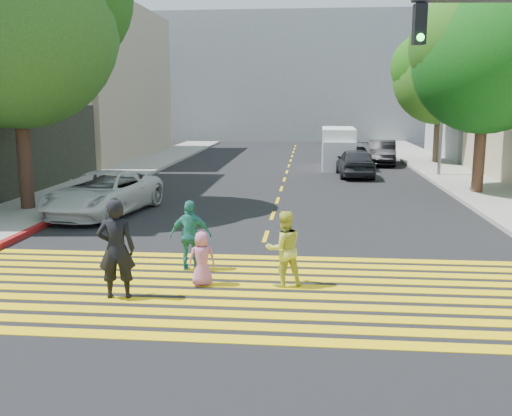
# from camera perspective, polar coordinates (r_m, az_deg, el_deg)

# --- Properties ---
(ground) EXTENTS (120.00, 120.00, 0.00)m
(ground) POSITION_cam_1_polar(r_m,az_deg,el_deg) (10.67, -1.53, -10.43)
(ground) COLOR black
(sidewalk_left) EXTENTS (3.00, 40.00, 0.15)m
(sidewalk_left) POSITION_cam_1_polar(r_m,az_deg,el_deg) (33.54, -11.53, 4.05)
(sidewalk_left) COLOR gray
(sidewalk_left) RESTS_ON ground
(sidewalk_right) EXTENTS (3.00, 60.00, 0.15)m
(sidewalk_right) POSITION_cam_1_polar(r_m,az_deg,el_deg) (26.20, 21.47, 1.70)
(sidewalk_right) COLOR gray
(sidewalk_right) RESTS_ON ground
(curb_red) EXTENTS (0.20, 8.00, 0.16)m
(curb_red) POSITION_cam_1_polar(r_m,az_deg,el_deg) (18.23, -21.21, -1.95)
(curb_red) COLOR maroon
(curb_red) RESTS_ON ground
(crosswalk) EXTENTS (13.40, 5.30, 0.01)m
(crosswalk) POSITION_cam_1_polar(r_m,az_deg,el_deg) (11.86, -0.79, -8.19)
(crosswalk) COLOR yellow
(crosswalk) RESTS_ON ground
(lane_line) EXTENTS (0.12, 34.40, 0.01)m
(lane_line) POSITION_cam_1_polar(r_m,az_deg,el_deg) (32.63, 3.21, 3.95)
(lane_line) COLOR yellow
(lane_line) RESTS_ON ground
(building_left_tan) EXTENTS (12.00, 16.00, 10.00)m
(building_left_tan) POSITION_cam_1_polar(r_m,az_deg,el_deg) (41.62, -19.48, 11.72)
(building_left_tan) COLOR tan
(building_left_tan) RESTS_ON ground
(backdrop_block) EXTENTS (30.00, 8.00, 12.00)m
(backdrop_block) POSITION_cam_1_polar(r_m,az_deg,el_deg) (57.93, 4.27, 12.83)
(backdrop_block) COLOR gray
(backdrop_block) RESTS_ON ground
(tree_left) EXTENTS (9.00, 8.98, 9.91)m
(tree_left) POSITION_cam_1_polar(r_m,az_deg,el_deg) (21.37, -22.81, 17.53)
(tree_left) COLOR #331C15
(tree_left) RESTS_ON ground
(tree_right_near) EXTENTS (6.89, 6.44, 8.44)m
(tree_right_near) POSITION_cam_1_polar(r_m,az_deg,el_deg) (25.03, 22.24, 14.21)
(tree_right_near) COLOR #453421
(tree_right_near) RESTS_ON ground
(tree_right_far) EXTENTS (6.37, 5.85, 8.17)m
(tree_right_far) POSITION_cam_1_polar(r_m,az_deg,el_deg) (36.41, 18.11, 12.84)
(tree_right_far) COLOR #483B28
(tree_right_far) RESTS_ON ground
(pedestrian_man) EXTENTS (0.80, 0.61, 1.99)m
(pedestrian_man) POSITION_cam_1_polar(r_m,az_deg,el_deg) (11.47, -13.80, -4.02)
(pedestrian_man) COLOR black
(pedestrian_man) RESTS_ON ground
(pedestrian_woman) EXTENTS (0.95, 0.85, 1.61)m
(pedestrian_woman) POSITION_cam_1_polar(r_m,az_deg,el_deg) (11.93, 2.81, -4.09)
(pedestrian_woman) COLOR #D0D245
(pedestrian_woman) RESTS_ON ground
(pedestrian_child) EXTENTS (0.66, 0.53, 1.16)m
(pedestrian_child) POSITION_cam_1_polar(r_m,az_deg,el_deg) (12.04, -5.44, -5.07)
(pedestrian_child) COLOR #BB638F
(pedestrian_child) RESTS_ON ground
(pedestrian_extra) EXTENTS (0.98, 0.47, 1.62)m
(pedestrian_extra) POSITION_cam_1_polar(r_m,az_deg,el_deg) (13.11, -6.55, -2.75)
(pedestrian_extra) COLOR teal
(pedestrian_extra) RESTS_ON ground
(white_sedan) EXTENTS (3.20, 5.56, 1.46)m
(white_sedan) POSITION_cam_1_polar(r_m,az_deg,el_deg) (20.13, -15.02, 1.44)
(white_sedan) COLOR silver
(white_sedan) RESTS_ON ground
(dark_car_near) EXTENTS (1.90, 4.37, 1.47)m
(dark_car_near) POSITION_cam_1_polar(r_m,az_deg,el_deg) (29.56, 9.90, 4.52)
(dark_car_near) COLOR black
(dark_car_near) RESTS_ON ground
(silver_car) EXTENTS (2.41, 4.87, 1.36)m
(silver_car) POSITION_cam_1_polar(r_m,az_deg,el_deg) (38.11, 9.22, 5.82)
(silver_car) COLOR gray
(silver_car) RESTS_ON ground
(dark_car_parked) EXTENTS (2.05, 4.59, 1.46)m
(dark_car_parked) POSITION_cam_1_polar(r_m,az_deg,el_deg) (35.42, 12.51, 5.43)
(dark_car_parked) COLOR black
(dark_car_parked) RESTS_ON ground
(white_van) EXTENTS (1.91, 4.87, 2.28)m
(white_van) POSITION_cam_1_polar(r_m,az_deg,el_deg) (33.13, 8.21, 5.83)
(white_van) COLOR white
(white_van) RESTS_ON ground
(street_lamp) EXTENTS (2.09, 0.37, 9.22)m
(street_lamp) POSITION_cam_1_polar(r_m,az_deg,el_deg) (30.03, 18.00, 12.98)
(street_lamp) COLOR slate
(street_lamp) RESTS_ON ground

